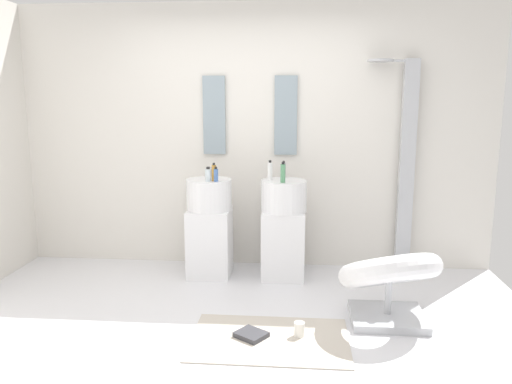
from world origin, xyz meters
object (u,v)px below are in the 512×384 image
Objects in this scene: pedestal_sink_right at (284,228)px; shower_column at (405,162)px; coffee_mug at (299,329)px; soap_bottle_amber at (214,173)px; magazine_charcoal at (251,335)px; soap_bottle_clear at (208,175)px; soap_bottle_grey at (284,170)px; soap_bottle_green at (283,173)px; soap_bottle_white at (270,171)px; lounge_chair at (389,277)px; soap_bottle_blue at (216,175)px; pedestal_sink_left at (210,226)px.

shower_column is (1.16, 0.31, 0.60)m from pedestal_sink_right.
soap_bottle_amber is at bearing 124.88° from coffee_mug.
soap_bottle_amber is at bearing 145.80° from magazine_charcoal.
soap_bottle_grey is at bearing 21.20° from soap_bottle_clear.
shower_column is 2.11m from coffee_mug.
pedestal_sink_right is at bearing -86.55° from soap_bottle_grey.
soap_bottle_green is (0.18, 1.16, 1.00)m from magazine_charcoal.
soap_bottle_clear is at bearing 126.88° from coffee_mug.
magazine_charcoal is 1.11× the size of soap_bottle_white.
magazine_charcoal is 0.35m from coffee_mug.
lounge_chair reaches higher than magazine_charcoal.
magazine_charcoal is 1.50× the size of soap_bottle_blue.
pedestal_sink_left is 1.57m from coffee_mug.
pedestal_sink_left is 5.58× the size of soap_bottle_green.
lounge_chair is at bearing -42.95° from soap_bottle_green.
soap_bottle_blue is (0.02, -0.02, -0.02)m from soap_bottle_amber.
soap_bottle_green reaches higher than coffee_mug.
soap_bottle_amber is at bearing 151.26° from lounge_chair.
soap_bottle_blue is 0.50m from soap_bottle_white.
coffee_mug is 1.65m from soap_bottle_blue.
coffee_mug is at bearing -55.12° from soap_bottle_amber.
pedestal_sink_left is 1.79m from lounge_chair.
soap_bottle_blue is at bearing -9.03° from soap_bottle_clear.
pedestal_sink_right is 5.08× the size of magazine_charcoal.
soap_bottle_clear is at bearing 148.15° from magazine_charcoal.
pedestal_sink_right is at bearing 116.68° from magazine_charcoal.
soap_bottle_grey is 1.19× the size of soap_bottle_blue.
soap_bottle_amber is 1.24× the size of soap_bottle_blue.
shower_column is 2.33m from magazine_charcoal.
soap_bottle_white reaches higher than pedestal_sink_left.
soap_bottle_green is (-0.17, 1.12, 0.96)m from coffee_mug.
magazine_charcoal is 1.10× the size of soap_bottle_green.
shower_column reaches higher than soap_bottle_blue.
shower_column is at bearing 12.72° from soap_bottle_clear.
magazine_charcoal is at bearing -69.04° from soap_bottle_amber.
shower_column is at bearing 20.26° from soap_bottle_green.
pedestal_sink_right reaches higher than coffee_mug.
shower_column is 12.18× the size of soap_bottle_amber.
pedestal_sink_right is 0.56m from soap_bottle_green.
soap_bottle_blue reaches higher than pedestal_sink_left.
coffee_mug is 1.49m from soap_bottle_green.
soap_bottle_white is 1.39× the size of soap_bottle_clear.
soap_bottle_white reaches higher than magazine_charcoal.
soap_bottle_white is at bearing -129.33° from soap_bottle_grey.
shower_column reaches higher than pedestal_sink_left.
soap_bottle_white is (-0.29, 1.25, 0.96)m from coffee_mug.
soap_bottle_amber is 0.04m from soap_bottle_blue.
pedestal_sink_right is at bearing -3.47° from soap_bottle_white.
soap_bottle_grey reaches higher than soap_bottle_blue.
pedestal_sink_right is at bearing -165.04° from shower_column.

